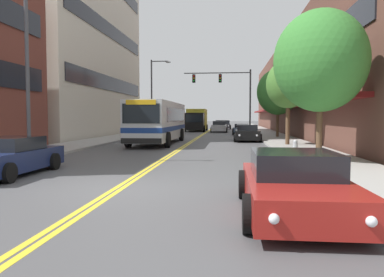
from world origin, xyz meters
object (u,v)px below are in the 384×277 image
(traffic_signal_mast, at_px, (228,88))
(street_lamp_left_far, at_px, (154,91))
(street_tree_right_mid, at_px, (288,84))
(street_tree_right_near, at_px, (321,61))
(street_lamp_left_near, at_px, (33,59))
(car_red_parked_right_foreground, at_px, (295,185))
(car_silver_moving_lead, at_px, (219,127))
(car_navy_parked_left_near, at_px, (7,157))
(car_champagne_moving_second, at_px, (220,124))
(street_tree_right_far, at_px, (278,92))
(car_beige_parked_left_mid, at_px, (157,131))
(car_charcoal_moving_third, at_px, (225,125))
(car_slate_blue_parked_right_mid, at_px, (242,129))
(city_bus, at_px, (159,120))
(box_truck, at_px, (196,120))
(fire_hydrant, at_px, (295,148))
(car_black_parked_right_far, at_px, (247,133))

(traffic_signal_mast, relative_size, street_lamp_left_far, 0.94)
(street_tree_right_mid, bearing_deg, street_tree_right_near, -90.70)
(street_lamp_left_near, bearing_deg, traffic_signal_mast, 74.07)
(car_red_parked_right_foreground, height_order, car_silver_moving_lead, car_silver_moving_lead)
(car_navy_parked_left_near, bearing_deg, street_lamp_left_near, 101.28)
(car_champagne_moving_second, xyz_separation_m, street_tree_right_far, (6.15, -34.47, 3.56))
(car_beige_parked_left_mid, distance_m, car_charcoal_moving_third, 23.05)
(car_navy_parked_left_near, height_order, street_tree_right_mid, street_tree_right_mid)
(car_silver_moving_lead, height_order, traffic_signal_mast, traffic_signal_mast)
(car_slate_blue_parked_right_mid, xyz_separation_m, street_lamp_left_near, (-9.28, -26.64, 3.76))
(car_charcoal_moving_third, bearing_deg, traffic_signal_mast, -88.08)
(city_bus, distance_m, street_tree_right_far, 12.31)
(city_bus, height_order, car_champagne_moving_second, city_bus)
(box_truck, relative_size, street_tree_right_near, 1.26)
(street_tree_right_mid, bearing_deg, traffic_signal_mast, 103.42)
(street_tree_right_near, bearing_deg, street_lamp_left_far, 116.51)
(car_silver_moving_lead, bearing_deg, box_truck, 135.94)
(fire_hydrant, bearing_deg, street_lamp_left_near, -167.40)
(car_black_parked_right_far, xyz_separation_m, traffic_signal_mast, (-1.62, 11.74, 4.53))
(street_lamp_left_far, xyz_separation_m, street_tree_right_mid, (11.79, -14.14, -0.63))
(car_slate_blue_parked_right_mid, xyz_separation_m, car_silver_moving_lead, (-2.65, 6.72, 0.09))
(car_navy_parked_left_near, bearing_deg, box_truck, 85.91)
(fire_hydrant, bearing_deg, car_beige_parked_left_mid, 117.29)
(city_bus, relative_size, street_lamp_left_near, 1.53)
(car_champagne_moving_second, distance_m, street_lamp_left_near, 54.82)
(car_black_parked_right_far, bearing_deg, car_charcoal_moving_third, 94.33)
(street_lamp_left_near, height_order, street_tree_right_far, street_lamp_left_near)
(car_silver_moving_lead, relative_size, street_tree_right_near, 0.77)
(car_red_parked_right_foreground, relative_size, box_truck, 0.59)
(car_beige_parked_left_mid, bearing_deg, car_red_parked_right_foreground, -73.59)
(car_red_parked_right_foreground, xyz_separation_m, car_silver_moving_lead, (-2.72, 40.46, 0.07))
(box_truck, bearing_deg, city_bus, -91.41)
(car_red_parked_right_foreground, distance_m, street_lamp_left_far, 33.16)
(car_slate_blue_parked_right_mid, xyz_separation_m, car_black_parked_right_far, (0.10, -11.18, 0.06))
(street_tree_right_mid, bearing_deg, city_bus, 166.61)
(car_slate_blue_parked_right_mid, height_order, street_tree_right_mid, street_tree_right_mid)
(car_silver_moving_lead, xyz_separation_m, street_tree_right_far, (5.69, -13.49, 3.54))
(car_beige_parked_left_mid, xyz_separation_m, street_tree_right_near, (11.05, -21.44, 3.67))
(city_bus, bearing_deg, street_tree_right_mid, -13.39)
(fire_hydrant, bearing_deg, street_tree_right_far, 85.58)
(car_charcoal_moving_third, height_order, street_lamp_left_far, street_lamp_left_far)
(car_silver_moving_lead, height_order, street_tree_right_mid, street_tree_right_mid)
(car_navy_parked_left_near, distance_m, car_silver_moving_lead, 36.82)
(car_beige_parked_left_mid, distance_m, street_tree_right_mid, 16.89)
(car_champagne_moving_second, distance_m, street_lamp_left_far, 30.79)
(city_bus, bearing_deg, fire_hydrant, -50.80)
(box_truck, distance_m, street_tree_right_far, 19.03)
(car_silver_moving_lead, distance_m, fire_hydrant, 31.21)
(box_truck, height_order, street_tree_right_far, street_tree_right_far)
(car_charcoal_moving_third, height_order, street_lamp_left_near, street_lamp_left_near)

